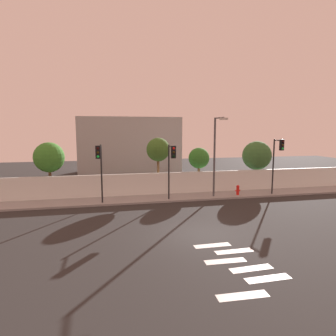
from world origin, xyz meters
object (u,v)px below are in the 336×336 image
street_lamp_curbside (216,150)px  roadside_tree_rightmost (257,156)px  traffic_light_center (100,161)px  fire_hydrant (238,190)px  roadside_tree_midright (199,158)px  roadside_tree_leftmost (49,158)px  traffic_light_left (278,155)px  roadside_tree_midleft (158,150)px  traffic_light_right (171,160)px

street_lamp_curbside → roadside_tree_rightmost: bearing=29.6°
traffic_light_center → street_lamp_curbside: bearing=4.8°
fire_hydrant → roadside_tree_midright: roadside_tree_midright is taller
roadside_tree_leftmost → traffic_light_left: bearing=-10.7°
roadside_tree_leftmost → roadside_tree_midleft: size_ratio=0.94×
street_lamp_curbside → roadside_tree_rightmost: size_ratio=1.41×
traffic_light_right → roadside_tree_midright: traffic_light_right is taller
roadside_tree_rightmost → traffic_light_left: bearing=-90.9°
traffic_light_right → roadside_tree_rightmost: roadside_tree_rightmost is taller
traffic_light_left → traffic_light_right: traffic_light_left is taller
roadside_tree_midleft → traffic_light_left: bearing=-20.2°
roadside_tree_midright → street_lamp_curbside: bearing=-82.9°
street_lamp_curbside → roadside_tree_midright: bearing=97.1°
traffic_light_left → roadside_tree_rightmost: (0.05, 3.44, -0.38)m
roadside_tree_midleft → roadside_tree_rightmost: size_ratio=1.08×
roadside_tree_leftmost → roadside_tree_rightmost: 18.35m
roadside_tree_midleft → roadside_tree_midright: roadside_tree_midleft is taller
fire_hydrant → roadside_tree_midleft: roadside_tree_midleft is taller
traffic_light_left → roadside_tree_leftmost: (-18.29, 3.44, -0.19)m
traffic_light_left → fire_hydrant: bearing=168.4°
fire_hydrant → roadside_tree_midleft: size_ratio=0.17×
street_lamp_curbside → roadside_tree_midleft: (-4.10, 3.03, -0.12)m
roadside_tree_leftmost → traffic_light_right: bearing=-22.9°
fire_hydrant → roadside_tree_leftmost: 15.65m
roadside_tree_leftmost → roadside_tree_midright: (12.64, 0.00, -0.34)m
fire_hydrant → roadside_tree_rightmost: roadside_tree_rightmost is taller
roadside_tree_leftmost → roadside_tree_midright: roadside_tree_leftmost is taller
street_lamp_curbside → roadside_tree_leftmost: street_lamp_curbside is taller
traffic_light_right → street_lamp_curbside: 3.97m
traffic_light_left → roadside_tree_midright: 6.64m
street_lamp_curbside → traffic_light_right: bearing=-167.5°
street_lamp_curbside → traffic_light_center: bearing=-175.2°
roadside_tree_rightmost → roadside_tree_leftmost: bearing=180.0°
roadside_tree_rightmost → roadside_tree_midleft: bearing=-180.0°
street_lamp_curbside → fire_hydrant: 3.95m
traffic_light_right → roadside_tree_leftmost: bearing=157.1°
fire_hydrant → traffic_light_left: bearing=-11.6°
roadside_tree_leftmost → roadside_tree_midright: 12.65m
traffic_light_left → roadside_tree_rightmost: size_ratio=1.03×
traffic_light_left → roadside_tree_rightmost: 3.46m
fire_hydrant → traffic_light_right: bearing=-169.7°
street_lamp_curbside → roadside_tree_midleft: street_lamp_curbside is taller
traffic_light_right → roadside_tree_midright: bearing=48.4°
roadside_tree_midright → fire_hydrant: bearing=-48.1°
fire_hydrant → roadside_tree_leftmost: bearing=169.6°
traffic_light_left → roadside_tree_midright: bearing=148.7°
roadside_tree_midleft → roadside_tree_midright: bearing=0.0°
street_lamp_curbside → roadside_tree_leftmost: 13.38m
traffic_light_center → roadside_tree_midleft: roadside_tree_midleft is taller
fire_hydrant → roadside_tree_leftmost: size_ratio=0.18×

